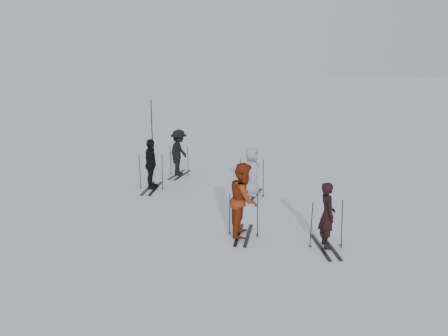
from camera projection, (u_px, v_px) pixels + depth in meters
name	position (u px, v px, depth m)	size (l,w,h in m)	color
ground	(225.00, 207.00, 15.34)	(120.00, 120.00, 0.00)	silver
skier_near_dark	(327.00, 216.00, 12.14)	(0.60, 0.39, 1.64)	black
skier_red	(244.00, 200.00, 12.86)	(0.94, 0.73, 1.93)	maroon
skier_grey	(252.00, 172.00, 16.33)	(0.78, 0.51, 1.60)	#999DA2
skier_uphill_left	(151.00, 165.00, 17.09)	(1.01, 0.42, 1.72)	black
skier_uphill_far	(179.00, 153.00, 18.87)	(1.12, 0.64, 1.73)	black
skis_near_dark	(327.00, 224.00, 12.18)	(0.91, 1.71, 1.25)	black
skis_red	(244.00, 214.00, 12.95)	(0.87, 1.64, 1.19)	black
skis_grey	(252.00, 177.00, 16.37)	(0.92, 1.74, 1.27)	black
skis_uphill_left	(151.00, 171.00, 17.15)	(0.93, 1.76, 1.28)	black
skis_uphill_far	(179.00, 160.00, 18.94)	(0.84, 1.59, 1.16)	black
piste_marker	(152.00, 123.00, 24.55)	(0.05, 0.05, 2.22)	black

